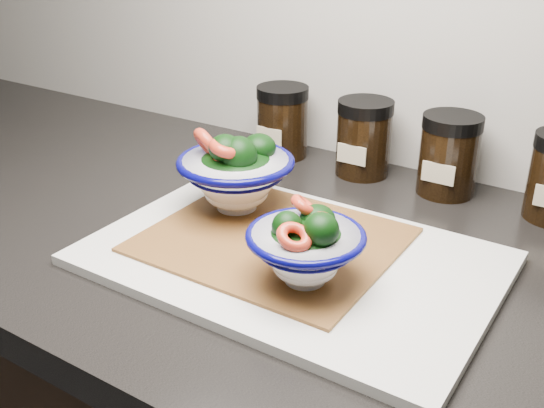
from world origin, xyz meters
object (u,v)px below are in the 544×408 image
Objects in this scene: bowl_right at (306,247)px; bowl_left at (236,174)px; spice_jar_c at (449,155)px; spice_jar_b at (364,138)px; spice_jar_a at (282,121)px; cutting_board at (291,258)px.

bowl_left is at bearing 147.57° from bowl_right.
spice_jar_c is at bearing 48.67° from bowl_left.
spice_jar_b is at bearing 180.00° from spice_jar_c.
spice_jar_b is at bearing 105.57° from bowl_right.
spice_jar_a is 1.00× the size of spice_jar_b.
spice_jar_c is at bearing 83.50° from bowl_right.
spice_jar_a is 0.14m from spice_jar_b.
spice_jar_a and spice_jar_b have the same top height.
spice_jar_b reaches higher than bowl_right.
spice_jar_a is (-0.23, 0.33, 0.00)m from bowl_right.
bowl_right is at bearing -45.15° from cutting_board.
bowl_right is 1.09× the size of spice_jar_a.
spice_jar_c reaches higher than cutting_board.
bowl_left reaches higher than spice_jar_c.
spice_jar_a is 1.00× the size of spice_jar_c.
bowl_left is 1.32× the size of spice_jar_c.
cutting_board is at bearing -80.51° from spice_jar_b.
spice_jar_b is 1.00× the size of spice_jar_c.
bowl_left reaches higher than spice_jar_b.
spice_jar_b is (0.07, 0.23, -0.01)m from bowl_left.
cutting_board is 0.29m from spice_jar_b.
bowl_left is at bearing 153.60° from cutting_board.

